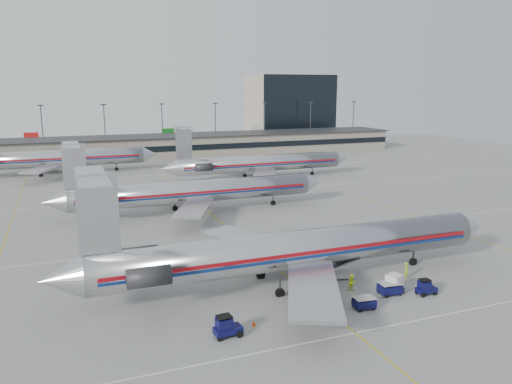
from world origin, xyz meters
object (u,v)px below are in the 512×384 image
jet_second_row (190,192)px  uld_container (394,283)px  jet_foreground (289,250)px  tug_center (329,297)px  belt_loader (337,273)px

jet_second_row → uld_container: 41.17m
jet_second_row → uld_container: bearing=-74.1°
jet_foreground → jet_second_row: jet_foreground is taller
jet_foreground → tug_center: size_ratio=23.39×
uld_container → tug_center: bearing=159.9°
tug_center → uld_container: 7.63m
jet_foreground → uld_container: size_ratio=23.07×
tug_center → jet_foreground: bearing=115.3°
jet_foreground → belt_loader: (5.56, -0.50, -3.15)m
uld_container → belt_loader: 6.28m
jet_foreground → uld_container: bearing=-32.3°
jet_foreground → jet_second_row: bearing=93.7°
tug_center → belt_loader: 6.88m
jet_foreground → jet_second_row: (-2.19, 33.80, -0.24)m
jet_foreground → tug_center: bearing=-76.6°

